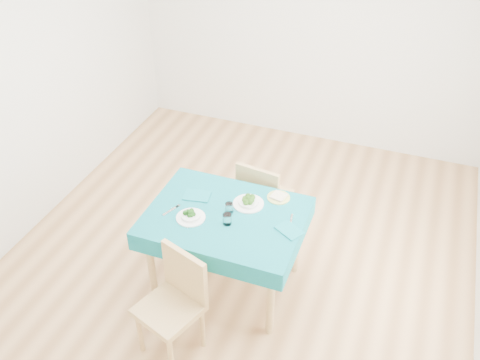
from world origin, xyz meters
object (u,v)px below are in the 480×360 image
(table, at_px, (226,251))
(bowl_far, at_px, (248,201))
(chair_near, at_px, (168,302))
(chair_far, at_px, (266,191))
(side_plate, at_px, (279,197))
(bowl_near, at_px, (191,215))

(table, relative_size, bowl_far, 4.89)
(chair_near, bearing_deg, table, 98.82)
(bowl_far, bearing_deg, chair_far, 92.58)
(chair_near, xyz_separation_m, side_plate, (0.46, 1.09, 0.26))
(bowl_near, bearing_deg, chair_near, -81.36)
(table, distance_m, bowl_far, 0.47)
(bowl_near, relative_size, bowl_far, 0.92)
(bowl_near, distance_m, bowl_far, 0.47)
(bowl_near, height_order, side_plate, bowl_near)
(table, relative_size, chair_near, 1.19)
(table, distance_m, chair_far, 0.74)
(table, xyz_separation_m, bowl_far, (0.12, 0.18, 0.42))
(chair_near, relative_size, chair_far, 1.00)
(chair_near, bearing_deg, bowl_near, 117.97)
(table, bearing_deg, chair_near, -100.51)
(chair_far, bearing_deg, bowl_near, 76.97)
(bowl_near, distance_m, side_plate, 0.73)
(bowl_near, bearing_deg, bowl_far, 41.46)
(chair_near, height_order, side_plate, chair_near)
(chair_far, bearing_deg, bowl_far, 100.71)
(chair_near, xyz_separation_m, bowl_near, (-0.09, 0.62, 0.29))
(chair_far, xyz_separation_m, side_plate, (0.22, -0.38, 0.26))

